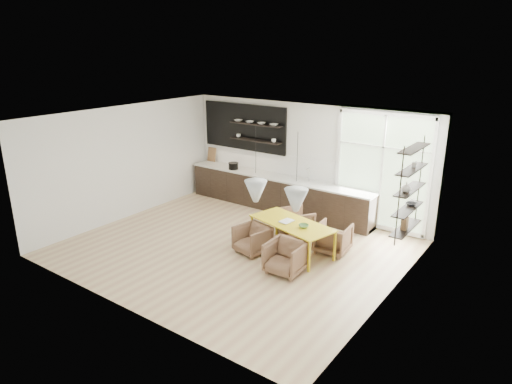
% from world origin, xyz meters
% --- Properties ---
extents(room, '(7.02, 6.01, 2.91)m').
position_xyz_m(room, '(0.58, 1.10, 1.46)').
color(room, beige).
rests_on(room, ground).
extents(kitchen_run, '(5.54, 0.69, 2.75)m').
position_xyz_m(kitchen_run, '(-0.70, 2.69, 0.60)').
color(kitchen_run, black).
rests_on(kitchen_run, ground).
extents(right_shelving, '(0.26, 1.22, 1.90)m').
position_xyz_m(right_shelving, '(3.36, 1.17, 1.65)').
color(right_shelving, black).
rests_on(right_shelving, ground).
extents(dining_table, '(2.03, 1.29, 0.69)m').
position_xyz_m(dining_table, '(1.12, 0.59, 0.64)').
color(dining_table, gold).
rests_on(dining_table, ground).
extents(armchair_back_left, '(0.99, 1.00, 0.67)m').
position_xyz_m(armchair_back_left, '(0.75, 1.38, 0.33)').
color(armchair_back_left, brown).
rests_on(armchair_back_left, ground).
extents(armchair_back_right, '(0.74, 0.76, 0.64)m').
position_xyz_m(armchair_back_right, '(1.85, 1.12, 0.32)').
color(armchair_back_right, brown).
rests_on(armchair_back_right, ground).
extents(armchair_front_left, '(0.78, 0.80, 0.61)m').
position_xyz_m(armchair_front_left, '(0.45, 0.06, 0.31)').
color(armchair_front_left, brown).
rests_on(armchair_front_left, ground).
extents(armchair_front_right, '(0.72, 0.74, 0.65)m').
position_xyz_m(armchair_front_right, '(1.52, -0.29, 0.33)').
color(armchair_front_right, brown).
rests_on(armchair_front_right, ground).
extents(wire_stool, '(0.32, 0.32, 0.41)m').
position_xyz_m(wire_stool, '(0.20, 0.50, 0.26)').
color(wire_stool, black).
rests_on(wire_stool, ground).
extents(table_book, '(0.27, 0.34, 0.03)m').
position_xyz_m(table_book, '(0.90, 0.57, 0.70)').
color(table_book, white).
rests_on(table_book, dining_table).
extents(table_bowl, '(0.29, 0.29, 0.07)m').
position_xyz_m(table_bowl, '(1.47, 0.50, 0.72)').
color(table_bowl, '#58854C').
rests_on(table_bowl, dining_table).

